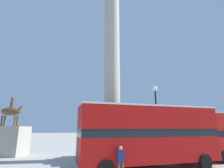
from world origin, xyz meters
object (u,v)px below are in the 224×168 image
object	(u,v)px
pedestrian_near_lamp	(121,160)
street_lamp	(156,113)
bus_a	(149,133)
equestrian_statue	(7,139)
monument_column	(112,101)

from	to	relation	value
pedestrian_near_lamp	street_lamp	bearing A→B (deg)	-144.79
bus_a	pedestrian_near_lamp	xyz separation A→B (m)	(-2.83, -1.83, -1.44)
pedestrian_near_lamp	equestrian_statue	bearing A→B (deg)	-57.73
bus_a	equestrian_statue	distance (m)	15.38
monument_column	pedestrian_near_lamp	bearing A→B (deg)	-100.43
equestrian_statue	pedestrian_near_lamp	size ratio (longest dim) A/B	3.53
monument_column	pedestrian_near_lamp	size ratio (longest dim) A/B	11.97
street_lamp	pedestrian_near_lamp	distance (m)	7.49
monument_column	pedestrian_near_lamp	xyz separation A→B (m)	(-1.14, -6.19, -4.39)
bus_a	equestrian_statue	bearing A→B (deg)	139.59
street_lamp	pedestrian_near_lamp	size ratio (longest dim) A/B	3.84
street_lamp	pedestrian_near_lamp	world-z (taller)	street_lamp
equestrian_statue	street_lamp	size ratio (longest dim) A/B	0.92
bus_a	equestrian_statue	xyz separation A→B (m)	(-12.00, 9.60, -0.73)
equestrian_statue	monument_column	bearing A→B (deg)	-9.92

